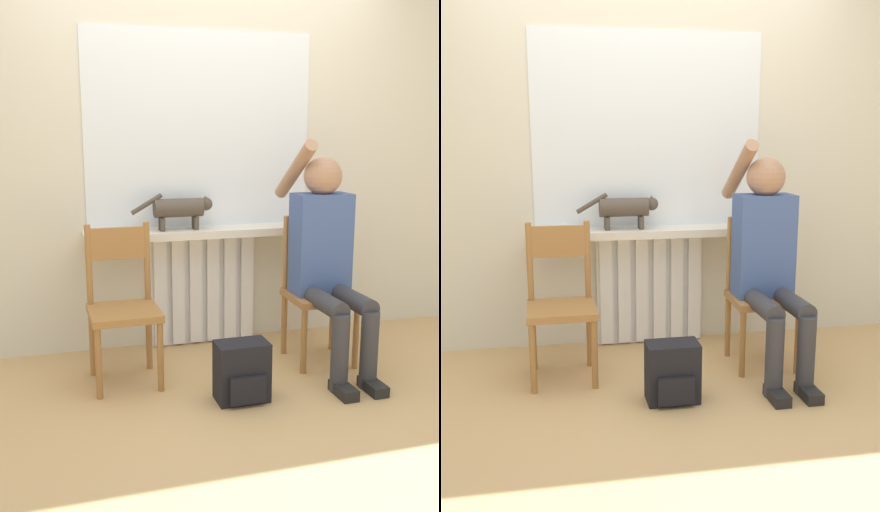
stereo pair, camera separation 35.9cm
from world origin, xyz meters
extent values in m
plane|color=tan|center=(0.00, 0.00, 0.00)|extent=(12.00, 12.00, 0.00)
cube|color=beige|center=(0.00, 1.23, 1.35)|extent=(7.00, 0.06, 2.70)
cube|color=white|center=(0.00, 1.16, 0.37)|extent=(0.71, 0.05, 0.75)
cube|color=white|center=(-0.30, 1.12, 0.37)|extent=(0.08, 0.03, 0.72)
cube|color=white|center=(-0.18, 1.12, 0.37)|extent=(0.08, 0.03, 0.72)
cube|color=white|center=(-0.06, 1.12, 0.37)|extent=(0.08, 0.03, 0.72)
cube|color=white|center=(0.06, 1.12, 0.37)|extent=(0.08, 0.03, 0.72)
cube|color=white|center=(0.18, 1.12, 0.37)|extent=(0.08, 0.03, 0.72)
cube|color=white|center=(0.30, 1.12, 0.37)|extent=(0.08, 0.03, 0.72)
cube|color=silver|center=(0.00, 1.07, 0.77)|extent=(1.55, 0.25, 0.05)
cube|color=white|center=(0.00, 1.20, 1.42)|extent=(1.49, 0.01, 1.24)
cube|color=#9E6B38|center=(-0.60, 0.61, 0.42)|extent=(0.39, 0.39, 0.04)
cylinder|color=#9E6B38|center=(-0.77, 0.44, 0.20)|extent=(0.04, 0.04, 0.40)
cylinder|color=#9E6B38|center=(-0.43, 0.45, 0.20)|extent=(0.04, 0.04, 0.40)
cylinder|color=#9E6B38|center=(-0.77, 0.78, 0.20)|extent=(0.04, 0.04, 0.40)
cylinder|color=#9E6B38|center=(-0.44, 0.78, 0.20)|extent=(0.04, 0.04, 0.40)
cylinder|color=#9E6B38|center=(-0.77, 0.78, 0.67)|extent=(0.04, 0.04, 0.46)
cylinder|color=#9E6B38|center=(-0.44, 0.78, 0.67)|extent=(0.04, 0.04, 0.46)
cube|color=#9E6B38|center=(-0.60, 0.78, 0.78)|extent=(0.35, 0.03, 0.18)
cube|color=#9E6B38|center=(0.60, 0.61, 0.42)|extent=(0.40, 0.40, 0.04)
cylinder|color=#9E6B38|center=(0.43, 0.45, 0.20)|extent=(0.04, 0.04, 0.40)
cylinder|color=#9E6B38|center=(0.76, 0.44, 0.20)|extent=(0.04, 0.04, 0.40)
cylinder|color=#9E6B38|center=(0.44, 0.79, 0.20)|extent=(0.04, 0.04, 0.40)
cylinder|color=#9E6B38|center=(0.77, 0.77, 0.20)|extent=(0.04, 0.04, 0.40)
cylinder|color=#9E6B38|center=(0.44, 0.79, 0.67)|extent=(0.04, 0.04, 0.46)
cylinder|color=#9E6B38|center=(0.77, 0.77, 0.67)|extent=(0.04, 0.04, 0.46)
cube|color=#9E6B38|center=(0.61, 0.78, 0.78)|extent=(0.35, 0.04, 0.18)
cylinder|color=#333338|center=(0.51, 0.40, 0.45)|extent=(0.11, 0.47, 0.11)
cylinder|color=#333338|center=(0.69, 0.40, 0.45)|extent=(0.11, 0.47, 0.11)
cylinder|color=#333338|center=(0.51, 0.16, 0.22)|extent=(0.10, 0.10, 0.44)
cylinder|color=#333338|center=(0.69, 0.16, 0.22)|extent=(0.10, 0.10, 0.44)
cube|color=black|center=(0.51, 0.10, 0.03)|extent=(0.09, 0.20, 0.06)
cube|color=black|center=(0.69, 0.10, 0.03)|extent=(0.09, 0.20, 0.06)
cube|color=#3D5693|center=(0.60, 0.63, 0.74)|extent=(0.34, 0.20, 0.61)
sphere|color=#A87A5B|center=(0.60, 0.63, 1.15)|extent=(0.23, 0.23, 0.23)
cylinder|color=#A87A5B|center=(0.48, 0.77, 1.18)|extent=(0.08, 0.50, 0.38)
cylinder|color=#3D5693|center=(0.75, 0.59, 0.71)|extent=(0.08, 0.08, 0.49)
cylinder|color=#4C4238|center=(-0.18, 1.07, 0.94)|extent=(0.31, 0.12, 0.12)
sphere|color=#4C4238|center=(0.00, 1.07, 0.95)|extent=(0.08, 0.08, 0.08)
cone|color=#4C4238|center=(0.00, 1.05, 0.99)|extent=(0.03, 0.03, 0.03)
cone|color=#4C4238|center=(0.00, 1.09, 0.99)|extent=(0.03, 0.03, 0.03)
cylinder|color=#4C4238|center=(-0.07, 1.04, 0.84)|extent=(0.03, 0.03, 0.08)
cylinder|color=#4C4238|center=(-0.07, 1.10, 0.84)|extent=(0.03, 0.03, 0.08)
cylinder|color=#4C4238|center=(-0.29, 1.04, 0.84)|extent=(0.03, 0.03, 0.08)
cylinder|color=#4C4238|center=(-0.29, 1.10, 0.84)|extent=(0.03, 0.03, 0.08)
cylinder|color=#4C4238|center=(-0.38, 1.07, 0.97)|extent=(0.20, 0.03, 0.13)
cube|color=black|center=(-0.04, 0.21, 0.16)|extent=(0.28, 0.17, 0.32)
cube|color=black|center=(-0.04, 0.11, 0.10)|extent=(0.19, 0.03, 0.15)
camera|label=1|loc=(-0.99, -2.62, 1.42)|focal=42.00mm
camera|label=2|loc=(-0.64, -2.70, 1.42)|focal=42.00mm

